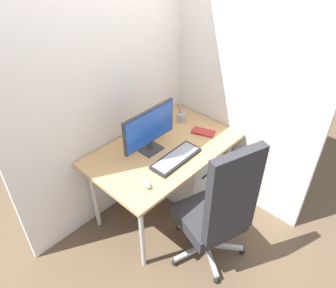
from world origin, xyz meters
The scene contains 11 objects.
ground_plane centered at (0.00, 0.00, 0.00)m, with size 8.00×8.00×0.00m, color brown.
wall_back centered at (0.00, 0.42, 1.40)m, with size 2.30×0.04×2.80m, color white.
wall_side_right centered at (0.68, -0.14, 1.40)m, with size 0.04×1.79×2.80m, color white.
desk centered at (0.00, 0.00, 0.68)m, with size 1.29×0.79×0.74m.
office_chair centered at (-0.13, -0.69, 0.60)m, with size 0.64×0.64×1.23m.
filing_cabinet centered at (0.33, 0.01, 0.30)m, with size 0.43×0.56×0.59m.
monitor centered at (-0.09, 0.07, 0.96)m, with size 0.53×0.14×0.39m.
keyboard centered at (-0.04, -0.18, 0.76)m, with size 0.47×0.18×0.03m.
mouse centered at (-0.41, -0.22, 0.76)m, with size 0.05×0.11×0.04m, color gray.
pen_holder centered at (0.42, 0.17, 0.79)m, with size 0.09×0.09×0.16m.
notebook centered at (0.41, -0.10, 0.75)m, with size 0.10×0.20×0.02m, color #B23333.
Camera 1 is at (-1.58, -1.55, 2.47)m, focal length 35.37 mm.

